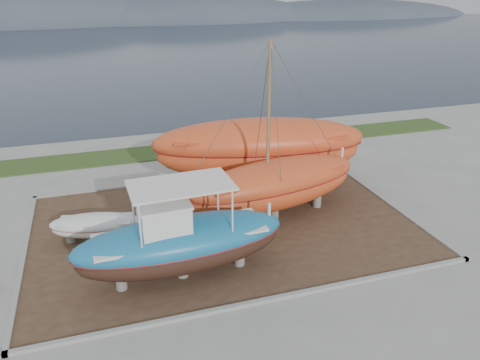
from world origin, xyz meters
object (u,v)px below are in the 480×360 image
object	(u,v)px
white_dinghy	(96,228)
orange_bare_hull	(260,155)
blue_caique	(181,232)
orange_sailboat	(277,135)

from	to	relation	value
white_dinghy	orange_bare_hull	xyz separation A→B (m)	(9.19, 3.41, 1.35)
blue_caique	orange_sailboat	distance (m)	6.90
white_dinghy	orange_sailboat	size ratio (longest dim) A/B	0.45
white_dinghy	orange_sailboat	distance (m)	9.40
blue_caique	white_dinghy	world-z (taller)	blue_caique
orange_sailboat	orange_bare_hull	size ratio (longest dim) A/B	0.77
white_dinghy	blue_caique	bearing A→B (deg)	-39.80
orange_sailboat	orange_bare_hull	world-z (taller)	orange_sailboat
orange_sailboat	orange_bare_hull	bearing A→B (deg)	70.87
white_dinghy	orange_bare_hull	world-z (taller)	orange_bare_hull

